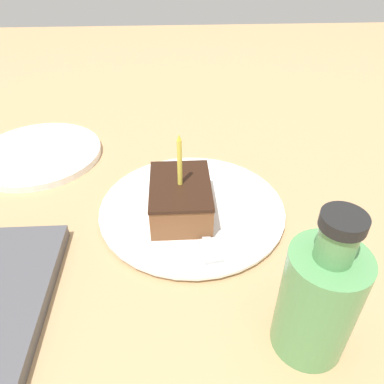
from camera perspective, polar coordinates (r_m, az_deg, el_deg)
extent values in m
cube|color=tan|center=(0.63, 1.76, -3.43)|extent=(2.40, 2.40, 0.04)
cylinder|color=white|center=(0.60, 0.00, -2.56)|extent=(0.28, 0.28, 0.01)
cylinder|color=white|center=(0.59, 0.00, -2.38)|extent=(0.29, 0.29, 0.00)
cube|color=brown|center=(0.56, -1.76, -1.18)|extent=(0.09, 0.12, 0.05)
cube|color=black|center=(0.55, -1.81, 1.06)|extent=(0.09, 0.13, 0.01)
cylinder|color=#EAD84C|center=(0.53, -1.89, 4.48)|extent=(0.01, 0.01, 0.07)
cone|color=yellow|center=(0.51, -1.99, 8.35)|extent=(0.01, 0.01, 0.01)
cube|color=#B2B2B7|center=(0.58, 0.78, -3.10)|extent=(0.03, 0.12, 0.00)
cube|color=#B2B2B7|center=(0.52, 2.84, -8.90)|extent=(0.03, 0.05, 0.00)
cylinder|color=#599959|center=(0.42, 18.53, -15.73)|extent=(0.08, 0.08, 0.13)
cylinder|color=#599959|center=(0.36, 21.21, -7.20)|extent=(0.04, 0.04, 0.04)
cylinder|color=black|center=(0.34, 22.13, -4.17)|extent=(0.04, 0.04, 0.01)
cylinder|color=white|center=(0.79, -22.34, 5.40)|extent=(0.24, 0.24, 0.01)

